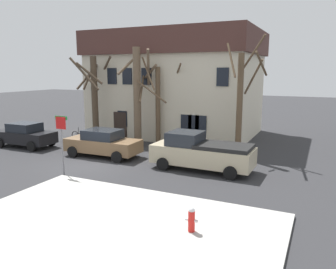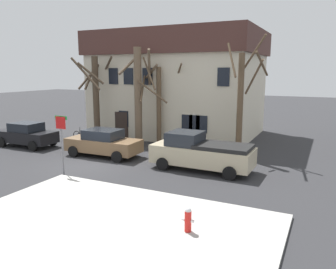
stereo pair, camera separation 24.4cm
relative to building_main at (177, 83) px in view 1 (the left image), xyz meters
name	(u,v)px [view 1 (the left image)]	position (x,y,z in m)	size (l,w,h in m)	color
ground_plane	(87,165)	(-0.54, -11.25, -4.19)	(120.00, 120.00, 0.00)	#2D2D30
sidewalk_slab	(114,227)	(5.12, -16.99, -4.13)	(10.85, 6.97, 0.12)	#B7B5AD
building_main	(177,83)	(0.00, 0.00, 0.00)	(13.11, 8.95, 8.23)	beige
tree_bare_near	(94,94)	(-4.42, -5.32, -0.67)	(2.88, 2.77, 6.25)	#4C3D2D
tree_bare_mid	(138,94)	(-0.62, -5.37, -0.55)	(2.88, 1.93, 6.79)	brown
tree_bare_far	(158,101)	(0.56, -4.68, -1.05)	(3.43, 3.41, 6.14)	brown
tree_bare_end	(241,99)	(6.72, -5.85, -0.66)	(2.30, 2.64, 7.25)	brown
car_black_sedan	(25,135)	(-7.37, -9.30, -3.35)	(4.27, 2.10, 1.68)	black
car_brown_sedan	(103,143)	(-0.92, -9.21, -3.35)	(4.68, 2.15, 1.67)	brown
pickup_truck_beige	(201,152)	(5.48, -9.31, -3.23)	(5.40, 2.29, 1.98)	#C6B793
fire_hydrant	(192,219)	(7.64, -16.31, -3.65)	(0.42, 0.22, 0.81)	red
street_sign_pole	(62,134)	(-0.44, -13.20, -2.09)	(0.76, 0.07, 3.01)	slate
bicycle_leaning	(81,136)	(-5.21, -6.12, -3.82)	(1.75, 0.11, 1.03)	black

